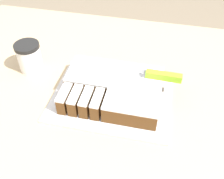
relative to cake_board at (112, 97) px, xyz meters
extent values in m
cube|color=tan|center=(0.02, -0.03, -0.45)|extent=(1.40, 1.10, 0.90)
cube|color=silver|center=(0.00, 0.00, 0.00)|extent=(0.38, 0.29, 0.01)
cube|color=brown|center=(0.00, 0.04, 0.03)|extent=(0.30, 0.13, 0.05)
cube|color=white|center=(0.00, 0.04, 0.06)|extent=(0.30, 0.13, 0.01)
cube|color=brown|center=(0.07, -0.07, 0.03)|extent=(0.16, 0.09, 0.05)
cube|color=white|center=(0.07, -0.07, 0.06)|extent=(0.16, 0.09, 0.01)
cube|color=brown|center=(-0.13, -0.07, 0.03)|extent=(0.03, 0.08, 0.05)
cube|color=white|center=(-0.13, -0.07, 0.06)|extent=(0.03, 0.08, 0.01)
cube|color=brown|center=(-0.10, -0.07, 0.03)|extent=(0.03, 0.08, 0.05)
cube|color=white|center=(-0.10, -0.07, 0.06)|extent=(0.03, 0.08, 0.01)
cube|color=brown|center=(-0.06, -0.07, 0.03)|extent=(0.03, 0.08, 0.05)
cube|color=white|center=(-0.06, -0.07, 0.06)|extent=(0.03, 0.08, 0.01)
cube|color=brown|center=(-0.03, -0.07, 0.03)|extent=(0.03, 0.08, 0.05)
cube|color=white|center=(-0.03, -0.07, 0.06)|extent=(0.03, 0.08, 0.01)
cube|color=silver|center=(-0.01, 0.05, 0.06)|extent=(0.22, 0.02, 0.00)
cube|color=slate|center=(0.09, 0.05, 0.07)|extent=(0.02, 0.02, 0.02)
cube|color=#8CCC26|center=(0.15, 0.05, 0.07)|extent=(0.11, 0.02, 0.02)
cylinder|color=white|center=(-0.31, 0.08, 0.04)|extent=(0.08, 0.08, 0.09)
cylinder|color=black|center=(-0.31, 0.08, 0.10)|extent=(0.09, 0.09, 0.01)
camera|label=1|loc=(0.13, -0.58, 0.60)|focal=42.00mm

